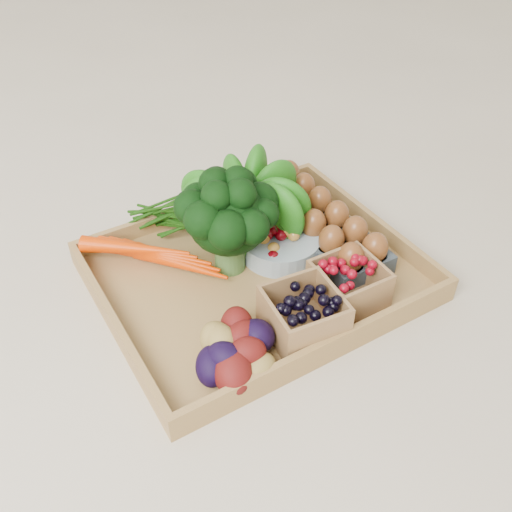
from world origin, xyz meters
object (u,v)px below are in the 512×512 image
tray (256,278)px  broccoli (229,236)px  cherry_bowl (281,244)px  egg_carton (315,226)px

tray → broccoli: bearing=124.2°
cherry_bowl → egg_carton: (0.09, 0.01, -0.00)m
broccoli → cherry_bowl: 0.12m
broccoli → egg_carton: broccoli is taller
tray → broccoli: broccoli is taller
broccoli → egg_carton: (0.19, -0.00, -0.05)m
broccoli → cherry_bowl: (0.10, -0.01, -0.05)m
cherry_bowl → tray: bearing=-157.3°
tray → broccoli: 0.10m
broccoli → cherry_bowl: broccoli is taller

